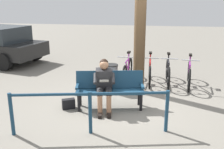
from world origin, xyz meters
name	(u,v)px	position (x,y,z in m)	size (l,w,h in m)	color
ground_plane	(123,108)	(0.00, 0.00, 0.00)	(40.00, 40.00, 0.00)	slate
bench	(110,87)	(0.31, -0.01, 0.51)	(1.66, 0.79, 0.87)	navy
person_reading	(104,83)	(0.41, 0.18, 0.66)	(0.54, 0.82, 1.20)	#262628
handbag	(69,104)	(1.26, 0.27, 0.12)	(0.30, 0.14, 0.24)	black
tree_trunk	(140,17)	(-0.28, -1.23, 2.05)	(0.31, 0.31, 4.10)	#4C3823
litter_bin	(111,78)	(0.47, -1.13, 0.39)	(0.39, 0.39, 0.77)	slate
bicycle_orange	(189,74)	(-1.73, -1.95, 0.36)	(0.48, 1.68, 0.94)	black
bicycle_silver	(168,72)	(-1.12, -2.06, 0.36)	(0.48, 1.68, 0.94)	black
bicycle_green	(150,72)	(-0.57, -2.06, 0.36)	(0.48, 1.68, 0.94)	black
bicycle_purple	(128,71)	(0.11, -2.05, 0.36)	(0.48, 1.68, 0.94)	black
railing_fence	(90,105)	(0.45, 1.32, 0.59)	(2.96, 0.70, 0.85)	navy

